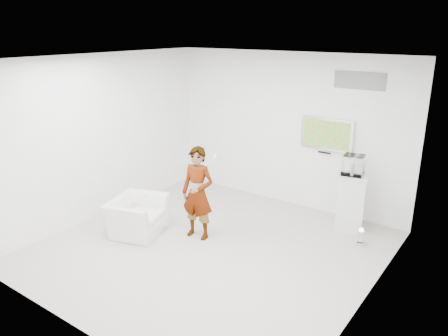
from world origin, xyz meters
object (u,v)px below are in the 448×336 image
at_px(person, 198,193).
at_px(pedestal, 350,202).
at_px(floor_uplight, 361,237).
at_px(armchair, 137,216).
at_px(tv, 327,134).

bearing_deg(person, pedestal, 34.44).
relative_size(pedestal, floor_uplight, 3.55).
bearing_deg(floor_uplight, pedestal, 129.43).
height_order(person, armchair, person).
relative_size(armchair, pedestal, 0.94).
distance_m(tv, pedestal, 1.33).
bearing_deg(armchair, pedestal, -68.51).
bearing_deg(armchair, tv, -55.80).
distance_m(pedestal, floor_uplight, 0.72).
bearing_deg(pedestal, floor_uplight, -50.57).
xyz_separation_m(tv, person, (-1.28, -2.23, -0.76)).
bearing_deg(floor_uplight, person, -151.00).
bearing_deg(pedestal, armchair, -142.12).
distance_m(tv, floor_uplight, 2.00).
xyz_separation_m(tv, pedestal, (0.70, -0.44, -1.04)).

